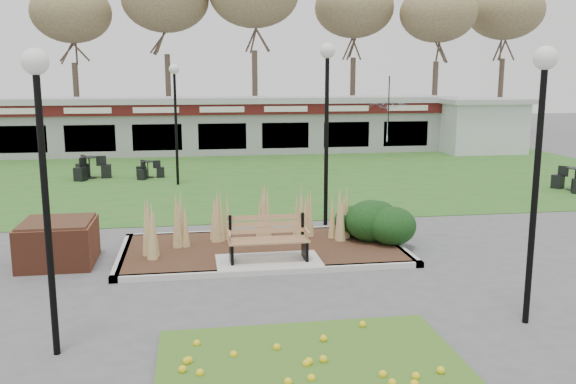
{
  "coord_description": "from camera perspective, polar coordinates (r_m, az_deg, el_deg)",
  "views": [
    {
      "loc": [
        -1.53,
        -12.12,
        3.93
      ],
      "look_at": [
        0.71,
        2.0,
        1.23
      ],
      "focal_mm": 38.0,
      "sensor_mm": 36.0,
      "label": 1
    }
  ],
  "objects": [
    {
      "name": "ground",
      "position": [
        12.84,
        -1.74,
        -7.13
      ],
      "size": [
        100.0,
        100.0,
        0.0
      ],
      "primitive_type": "plane",
      "color": "#515154",
      "rests_on": "ground"
    },
    {
      "name": "lawn",
      "position": [
        24.49,
        -5.32,
        1.45
      ],
      "size": [
        34.0,
        16.0,
        0.02
      ],
      "primitive_type": "cube",
      "color": "#25601E",
      "rests_on": "ground"
    },
    {
      "name": "flower_bed",
      "position": [
        8.59,
        2.32,
        -16.0
      ],
      "size": [
        4.2,
        3.0,
        0.16
      ],
      "color": "#375F1B",
      "rests_on": "ground"
    },
    {
      "name": "planting_bed",
      "position": [
        14.22,
        2.67,
        -3.82
      ],
      "size": [
        6.75,
        3.4,
        1.27
      ],
      "color": "#382116",
      "rests_on": "ground"
    },
    {
      "name": "park_bench",
      "position": [
        12.91,
        -1.9,
        -4.31
      ],
      "size": [
        1.7,
        0.66,
        0.93
      ],
      "color": "#946343",
      "rests_on": "ground"
    },
    {
      "name": "brick_planter",
      "position": [
        13.87,
        -20.71,
        -4.43
      ],
      "size": [
        1.5,
        1.5,
        0.95
      ],
      "color": "brown",
      "rests_on": "ground"
    },
    {
      "name": "food_pavilion",
      "position": [
        32.22,
        -6.31,
        6.28
      ],
      "size": [
        24.6,
        3.4,
        2.9
      ],
      "color": "gray",
      "rests_on": "ground"
    },
    {
      "name": "service_hut",
      "position": [
        33.76,
        17.55,
        6.01
      ],
      "size": [
        4.4,
        3.4,
        2.83
      ],
      "color": "silver",
      "rests_on": "ground"
    },
    {
      "name": "tree_backdrop",
      "position": [
        40.4,
        -7.11,
        16.93
      ],
      "size": [
        47.24,
        5.24,
        10.36
      ],
      "color": "#47382B",
      "rests_on": "ground"
    },
    {
      "name": "lamp_post_near_left",
      "position": [
        8.89,
        -22.13,
        4.82
      ],
      "size": [
        0.36,
        0.36,
        4.31
      ],
      "color": "black",
      "rests_on": "ground"
    },
    {
      "name": "lamp_post_near_right",
      "position": [
        10.14,
        22.54,
        5.78
      ],
      "size": [
        0.36,
        0.36,
        4.4
      ],
      "color": "black",
      "rests_on": "ground"
    },
    {
      "name": "lamp_post_mid_left",
      "position": [
        22.53,
        -10.52,
        8.67
      ],
      "size": [
        0.36,
        0.36,
        4.39
      ],
      "color": "black",
      "rests_on": "ground"
    },
    {
      "name": "lamp_post_mid_right",
      "position": [
        16.05,
        3.67,
        9.13
      ],
      "size": [
        0.4,
        0.4,
        4.8
      ],
      "color": "black",
      "rests_on": "ground"
    },
    {
      "name": "bistro_set_a",
      "position": [
        25.08,
        -18.06,
        1.86
      ],
      "size": [
        1.46,
        1.59,
        0.85
      ],
      "color": "black",
      "rests_on": "ground"
    },
    {
      "name": "bistro_set_c",
      "position": [
        24.62,
        -12.97,
        1.81
      ],
      "size": [
        1.13,
        1.23,
        0.66
      ],
      "color": "black",
      "rests_on": "ground"
    },
    {
      "name": "bistro_set_d",
      "position": [
        23.56,
        25.24,
        0.78
      ],
      "size": [
        1.37,
        1.49,
        0.8
      ],
      "color": "black",
      "rests_on": "ground"
    },
    {
      "name": "patio_umbrella",
      "position": [
        30.37,
        9.35,
        6.59
      ],
      "size": [
        2.36,
        2.41,
        2.87
      ],
      "color": "black",
      "rests_on": "ground"
    }
  ]
}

